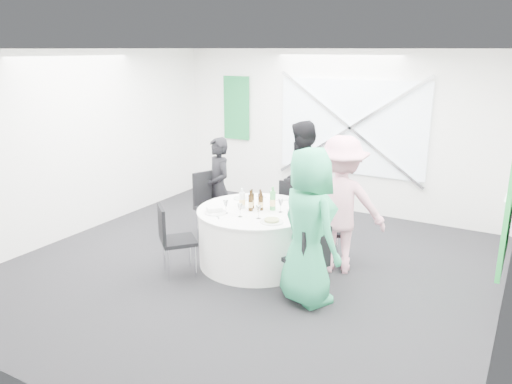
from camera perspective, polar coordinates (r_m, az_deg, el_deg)
The scene contains 43 objects.
floor at distance 6.69m, azimuth -0.86°, elevation -8.67°, with size 6.00×6.00×0.00m, color black.
ceiling at distance 6.08m, azimuth -0.97°, elevation 16.06°, with size 6.00×6.00×0.00m, color white.
wall_back at distance 8.90m, azimuth 9.03°, elevation 6.84°, with size 6.00×6.00×0.00m, color white.
wall_front at distance 4.07m, azimuth -23.06°, elevation -5.49°, with size 6.00×6.00×0.00m, color white.
wall_left at distance 8.15m, azimuth -19.47°, elevation 5.27°, with size 6.00×6.00×0.00m, color white.
window_panel at distance 8.75m, azimuth 10.81°, elevation 7.26°, with size 2.60×0.03×1.60m, color silver.
window_brace_a at distance 8.71m, azimuth 10.72°, elevation 7.23°, with size 0.05×0.05×3.16m, color silver.
window_brace_b at distance 8.71m, azimuth 10.72°, elevation 7.23°, with size 0.05×0.05×3.16m, color silver.
green_banner at distance 9.70m, azimuth -2.25°, elevation 9.57°, with size 0.55×0.04×1.20m, color #156A31.
green_sign at distance 6.05m, azimuth 27.07°, elevation -1.10°, with size 0.05×1.20×1.40m, color green.
banquet_table at distance 6.70m, azimuth 0.00°, elevation -5.09°, with size 1.56×1.56×0.76m.
chair_back at distance 7.53m, azimuth 3.61°, elevation -1.67°, with size 0.41×0.42×0.87m.
chair_back_left at distance 7.51m, azimuth -5.18°, elevation -0.96°, with size 0.62×0.62×1.03m.
chair_back_right at distance 6.77m, azimuth 8.99°, elevation -3.69°, with size 0.57×0.57×0.91m.
chair_front_right at distance 5.74m, azimuth 6.21°, elevation -7.40°, with size 0.56×0.56×0.90m.
chair_front_left at distance 6.39m, azimuth -9.62°, elevation -4.86°, with size 0.59×0.59×0.93m.
person_man_back_left at distance 7.64m, azimuth -4.33°, elevation 0.57°, with size 0.56×0.37×1.53m, color black.
person_man_back at distance 7.60m, azimuth 5.13°, elevation 1.45°, with size 0.86×0.47×1.78m, color black.
person_woman_pink at distance 6.42m, azimuth 9.62°, elevation -1.48°, with size 1.15×0.53×1.78m, color pink.
person_woman_green at distance 5.58m, azimuth 6.02°, elevation -3.98°, with size 0.88×0.57×1.80m, color #2A9B68.
plate_back at distance 7.06m, azimuth 2.70°, elevation -0.68°, with size 0.27×0.27×0.01m.
plate_back_left at distance 7.04m, azimuth -1.52°, elevation -0.72°, with size 0.26×0.26×0.01m.
plate_back_right at distance 6.51m, azimuth 4.65°, elevation -2.10°, with size 0.25×0.25×0.04m.
plate_front_right at distance 6.10m, azimuth 1.81°, elevation -3.32°, with size 0.28×0.28×0.04m.
plate_front_left at distance 6.45m, azimuth -4.64°, elevation -2.35°, with size 0.28×0.28×0.01m.
napkin at distance 6.48m, azimuth -4.77°, elevation -1.96°, with size 0.19×0.13×0.05m, color white.
beer_bottle_a at distance 6.59m, azimuth -0.47°, elevation -1.04°, with size 0.06×0.06×0.26m.
beer_bottle_b at distance 6.60m, azimuth 0.49°, elevation -1.04°, with size 0.06×0.06×0.26m.
beer_bottle_c at distance 6.52m, azimuth 0.58°, elevation -1.26°, with size 0.06×0.06×0.26m.
beer_bottle_d at distance 6.49m, azimuth -0.62°, elevation -1.26°, with size 0.06×0.06×0.28m.
green_water_bottle at distance 6.53m, azimuth 1.92°, elevation -1.02°, with size 0.08×0.08×0.31m.
clear_water_bottle at distance 6.61m, azimuth -1.59°, elevation -0.96°, with size 0.08×0.08×0.27m.
wine_glass_a at distance 6.26m, azimuth -1.83°, elevation -1.77°, with size 0.07×0.07×0.17m.
wine_glass_b at distance 6.44m, azimuth 2.83°, elevation -1.25°, with size 0.07×0.07×0.17m.
wine_glass_c at distance 6.86m, azimuth 1.79°, elevation -0.16°, with size 0.07×0.07×0.17m.
wine_glass_d at distance 6.41m, azimuth -3.47°, elevation -1.36°, with size 0.07×0.07×0.17m.
wine_glass_e at distance 6.19m, azimuth 0.29°, elevation -1.96°, with size 0.07×0.07×0.17m.
fork_a at distance 6.99m, azimuth 3.24°, elevation -0.91°, with size 0.01×0.15×0.01m, color silver.
knife_a at distance 7.12m, azimuth 0.58°, elevation -0.55°, with size 0.01×0.15×0.01m, color silver.
fork_b at distance 6.39m, azimuth 4.78°, elevation -2.59°, with size 0.01×0.15×0.01m, color silver.
knife_b at distance 6.80m, azimuth 4.53°, elevation -1.43°, with size 0.01×0.15×0.01m, color silver.
fork_c at distance 6.65m, azimuth -4.95°, elevation -1.84°, with size 0.01×0.15×0.01m, color silver.
knife_c at distance 6.29m, azimuth -4.39°, elevation -2.87°, with size 0.01×0.15×0.01m, color silver.
Camera 1 is at (3.09, -5.23, 2.81)m, focal length 35.00 mm.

